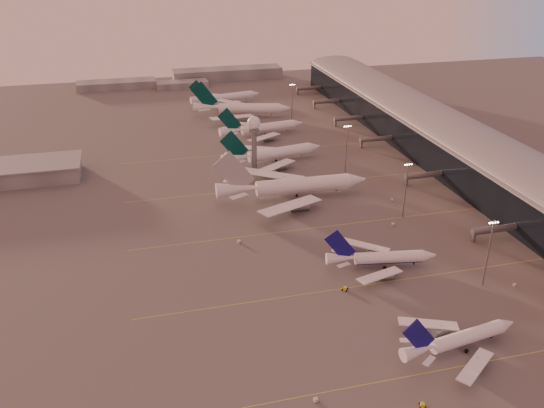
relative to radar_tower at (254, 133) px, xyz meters
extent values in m
plane|color=#4F4D4D|center=(-5.00, -120.00, -20.95)|extent=(700.00, 700.00, 0.00)
cube|color=gold|center=(25.00, -155.00, -20.94)|extent=(180.00, 0.25, 0.02)
cube|color=gold|center=(25.00, -110.00, -20.94)|extent=(180.00, 0.25, 0.02)
cube|color=gold|center=(25.00, -65.00, -20.94)|extent=(180.00, 0.25, 0.02)
cube|color=gold|center=(25.00, -20.00, -20.94)|extent=(180.00, 0.25, 0.02)
cube|color=gold|center=(25.00, 30.00, -20.94)|extent=(180.00, 0.25, 0.02)
cube|color=black|center=(103.00, -10.00, -11.95)|extent=(36.00, 360.00, 18.00)
cylinder|color=gray|center=(103.00, -10.00, -2.95)|extent=(10.08, 360.00, 10.08)
cube|color=gray|center=(103.00, -10.00, -2.75)|extent=(40.00, 362.00, 0.80)
cylinder|color=slate|center=(77.00, -92.00, -16.45)|extent=(22.00, 2.80, 2.80)
cube|color=slate|center=(67.00, -92.00, -18.75)|extent=(1.20, 1.20, 4.40)
cylinder|color=slate|center=(77.00, -34.00, -16.45)|extent=(22.00, 2.80, 2.80)
cube|color=slate|center=(67.00, -34.00, -18.75)|extent=(1.20, 1.20, 4.40)
cylinder|color=slate|center=(77.00, 22.00, -16.45)|extent=(22.00, 2.80, 2.80)
cube|color=slate|center=(67.00, 22.00, -18.75)|extent=(1.20, 1.20, 4.40)
cylinder|color=slate|center=(77.00, 64.00, -16.45)|extent=(22.00, 2.80, 2.80)
cube|color=slate|center=(67.00, 64.00, -18.75)|extent=(1.20, 1.20, 4.40)
cylinder|color=slate|center=(77.00, 106.00, -16.45)|extent=(22.00, 2.80, 2.80)
cube|color=slate|center=(67.00, 106.00, -18.75)|extent=(1.20, 1.20, 4.40)
cylinder|color=slate|center=(77.00, 146.00, -16.45)|extent=(22.00, 2.80, 2.80)
cube|color=slate|center=(67.00, 146.00, -18.75)|extent=(1.20, 1.20, 4.40)
cylinder|color=slate|center=(0.00, 0.00, -9.95)|extent=(2.60, 2.60, 22.00)
cylinder|color=slate|center=(0.00, 0.00, 1.55)|extent=(5.20, 5.20, 1.20)
sphere|color=white|center=(0.00, 0.00, 5.45)|extent=(6.40, 6.40, 6.40)
cylinder|color=slate|center=(0.00, 0.00, 9.15)|extent=(0.16, 0.16, 2.00)
cylinder|color=slate|center=(53.00, -120.00, -8.45)|extent=(0.56, 0.56, 25.00)
cube|color=slate|center=(53.00, -120.00, 3.55)|extent=(3.60, 0.25, 0.25)
sphere|color=#FFEABF|center=(51.50, -120.00, 3.15)|extent=(0.56, 0.56, 0.56)
sphere|color=#FFEABF|center=(52.50, -120.00, 3.15)|extent=(0.56, 0.56, 0.56)
sphere|color=#FFEABF|center=(53.50, -120.00, 3.15)|extent=(0.56, 0.56, 0.56)
sphere|color=#FFEABF|center=(54.50, -120.00, 3.15)|extent=(0.56, 0.56, 0.56)
cylinder|color=slate|center=(50.00, -65.00, -8.45)|extent=(0.56, 0.56, 25.00)
cube|color=slate|center=(50.00, -65.00, 3.55)|extent=(3.60, 0.25, 0.25)
sphere|color=#FFEABF|center=(48.50, -65.00, 3.15)|extent=(0.56, 0.56, 0.56)
sphere|color=#FFEABF|center=(49.50, -65.00, 3.15)|extent=(0.56, 0.56, 0.56)
sphere|color=#FFEABF|center=(50.50, -65.00, 3.15)|extent=(0.56, 0.56, 0.56)
sphere|color=#FFEABF|center=(51.50, -65.00, 3.15)|extent=(0.56, 0.56, 0.56)
cylinder|color=slate|center=(45.00, -10.00, -8.45)|extent=(0.56, 0.56, 25.00)
cube|color=slate|center=(45.00, -10.00, 3.55)|extent=(3.60, 0.25, 0.25)
sphere|color=#FFEABF|center=(43.50, -10.00, 3.15)|extent=(0.56, 0.56, 0.56)
sphere|color=#FFEABF|center=(44.50, -10.00, 3.15)|extent=(0.56, 0.56, 0.56)
sphere|color=#FFEABF|center=(45.50, -10.00, 3.15)|extent=(0.56, 0.56, 0.56)
sphere|color=#FFEABF|center=(46.50, -10.00, 3.15)|extent=(0.56, 0.56, 0.56)
cylinder|color=slate|center=(43.00, 80.00, -8.45)|extent=(0.56, 0.56, 25.00)
cube|color=slate|center=(43.00, 80.00, 3.55)|extent=(3.60, 0.25, 0.25)
sphere|color=#FFEABF|center=(41.50, 80.00, 3.15)|extent=(0.56, 0.56, 0.56)
sphere|color=#FFEABF|center=(42.50, 80.00, 3.15)|extent=(0.56, 0.56, 0.56)
sphere|color=#FFEABF|center=(43.50, 80.00, 3.15)|extent=(0.56, 0.56, 0.56)
sphere|color=#FFEABF|center=(44.50, 80.00, 3.15)|extent=(0.56, 0.56, 0.56)
cube|color=slate|center=(-65.00, 200.00, -17.95)|extent=(60.00, 18.00, 6.00)
cube|color=slate|center=(25.00, 210.00, -16.45)|extent=(90.00, 20.00, 9.00)
cube|color=slate|center=(-15.00, 190.00, -18.45)|extent=(40.00, 15.00, 5.00)
cylinder|color=white|center=(29.33, -148.09, -17.55)|extent=(24.82, 7.89, 4.17)
cylinder|color=navy|center=(29.33, -148.09, -18.49)|extent=(24.16, 6.66, 3.00)
cone|color=white|center=(43.76, -145.84, -17.55)|extent=(5.32, 4.85, 4.17)
cone|color=white|center=(12.17, -150.77, -17.03)|extent=(10.78, 5.70, 4.17)
cube|color=white|center=(24.97, -159.14, -18.28)|extent=(16.62, 13.90, 1.31)
cylinder|color=gray|center=(27.55, -156.29, -20.18)|extent=(5.10, 3.41, 2.71)
cube|color=gray|center=(27.55, -156.29, -19.01)|extent=(0.37, 0.32, 1.67)
cube|color=white|center=(21.81, -138.89, -18.28)|extent=(18.07, 9.67, 1.31)
cylinder|color=gray|center=(25.13, -140.82, -20.18)|extent=(5.10, 3.41, 2.71)
cube|color=gray|center=(25.13, -140.82, -19.01)|extent=(0.37, 0.32, 1.67)
cube|color=navy|center=(11.66, -150.85, -11.88)|extent=(11.36, 2.14, 12.42)
cube|color=white|center=(12.94, -155.44, -16.93)|extent=(4.90, 4.17, 0.27)
cube|color=white|center=(11.47, -146.09, -16.93)|extent=(5.05, 3.09, 0.27)
cylinder|color=black|center=(38.51, -146.65, -20.40)|extent=(0.55, 0.55, 1.10)
cylinder|color=black|center=(27.01, -146.01, -20.35)|extent=(1.28, 0.73, 1.21)
cylinder|color=black|center=(27.75, -150.78, -20.35)|extent=(1.28, 0.73, 1.21)
cylinder|color=white|center=(26.64, -100.86, -17.49)|extent=(25.28, 8.27, 4.24)
cylinder|color=navy|center=(26.64, -100.86, -18.44)|extent=(24.60, 7.02, 3.06)
cone|color=white|center=(41.31, -103.30, -17.49)|extent=(5.45, 4.98, 4.24)
cone|color=white|center=(9.19, -97.96, -16.96)|extent=(11.01, 5.90, 4.24)
cube|color=white|center=(18.89, -110.16, -18.23)|extent=(18.42, 9.70, 1.33)
cylinder|color=gray|center=(22.29, -108.22, -20.17)|extent=(5.21, 3.51, 2.76)
cube|color=gray|center=(22.29, -108.22, -18.97)|extent=(0.38, 0.33, 1.70)
cube|color=white|center=(22.31, -89.56, -18.23)|extent=(16.85, 14.28, 1.33)
cylinder|color=gray|center=(24.90, -92.49, -20.17)|extent=(5.21, 3.51, 2.76)
cube|color=gray|center=(24.90, -92.49, -18.97)|extent=(0.38, 0.33, 1.70)
cube|color=navy|center=(8.67, -97.88, -11.71)|extent=(11.55, 2.30, 12.65)
cube|color=white|center=(8.43, -102.73, -16.85)|extent=(5.14, 3.11, 0.28)
cube|color=white|center=(10.01, -93.21, -16.85)|extent=(4.98, 4.27, 0.28)
cylinder|color=black|center=(35.98, -102.42, -20.39)|extent=(0.56, 0.56, 1.12)
cylinder|color=black|center=(25.06, -98.11, -20.34)|extent=(1.30, 0.75, 1.23)
cylinder|color=black|center=(24.25, -102.96, -20.34)|extent=(1.30, 0.75, 1.23)
cylinder|color=white|center=(14.89, -34.15, -16.26)|extent=(43.45, 8.11, 6.76)
cylinder|color=white|center=(14.89, -34.15, -17.78)|extent=(42.52, 6.19, 4.87)
cone|color=white|center=(40.69, -34.96, -16.26)|extent=(8.58, 7.02, 6.76)
cone|color=white|center=(-15.79, -33.19, -15.42)|extent=(18.34, 7.32, 6.76)
cube|color=white|center=(3.78, -51.80, -17.44)|extent=(31.03, 20.17, 2.01)
cylinder|color=gray|center=(9.14, -47.71, -20.19)|extent=(8.51, 4.65, 4.39)
cube|color=gray|center=(9.14, -47.71, -18.63)|extent=(0.34, 0.28, 2.70)
cube|color=white|center=(4.90, -15.84, -17.44)|extent=(30.52, 21.67, 2.01)
cylinder|color=gray|center=(10.00, -20.25, -20.19)|extent=(8.51, 4.65, 4.39)
cube|color=gray|center=(10.00, -20.25, -18.63)|extent=(0.34, 0.28, 2.70)
cube|color=#9A9CA1|center=(-16.70, -33.16, -7.43)|extent=(18.74, 0.97, 20.06)
cube|color=white|center=(-16.42, -41.55, -15.25)|extent=(8.92, 6.30, 0.27)
cube|color=white|center=(-15.89, -24.81, -15.25)|extent=(8.87, 6.68, 0.27)
cylinder|color=black|center=(31.32, -34.66, -20.40)|extent=(0.55, 0.55, 1.09)
cylinder|color=black|center=(11.48, -31.64, -20.35)|extent=(1.22, 0.58, 1.20)
cylinder|color=black|center=(11.33, -36.44, -20.35)|extent=(1.22, 0.58, 1.20)
cylinder|color=white|center=(16.47, 12.82, -16.99)|extent=(35.18, 11.62, 5.60)
cylinder|color=white|center=(16.47, 12.82, -18.25)|extent=(34.22, 9.96, 4.03)
cone|color=white|center=(36.88, 16.47, -16.99)|extent=(7.60, 6.70, 5.60)
cone|color=white|center=(-7.80, 8.48, -16.29)|extent=(15.33, 8.08, 5.60)
cube|color=white|center=(10.61, -3.07, -17.97)|extent=(23.45, 20.17, 1.66)
cylinder|color=gray|center=(14.19, 1.08, -20.27)|extent=(7.26, 4.77, 3.64)
cube|color=gray|center=(14.19, 1.08, -18.95)|extent=(0.33, 0.29, 2.24)
cube|color=white|center=(5.48, 25.70, -17.97)|extent=(25.80, 13.30, 1.66)
cylinder|color=gray|center=(10.27, 23.05, -20.27)|extent=(7.26, 4.77, 3.64)
cube|color=gray|center=(10.27, 23.05, -18.95)|extent=(0.33, 0.29, 2.24)
cube|color=#02312E|center=(-8.52, 8.36, -9.60)|extent=(15.23, 3.04, 16.58)
cube|color=white|center=(-6.86, 1.82, -16.15)|extent=(6.92, 6.00, 0.24)
cube|color=white|center=(-9.22, 15.06, -16.15)|extent=(7.16, 4.26, 0.24)
cylinder|color=black|center=(29.47, 15.14, -20.47)|extent=(0.48, 0.48, 0.97)
cylinder|color=black|center=(13.34, 14.42, -20.42)|extent=(1.13, 0.66, 1.06)
cylinder|color=black|center=(14.09, 10.24, -20.42)|extent=(1.13, 0.66, 1.06)
cylinder|color=white|center=(21.43, 57.74, -17.21)|extent=(33.25, 10.05, 5.29)
cylinder|color=white|center=(21.43, 57.74, -18.40)|extent=(32.38, 8.49, 3.81)
cone|color=white|center=(40.81, 60.61, -17.21)|extent=(7.06, 6.17, 5.29)
cone|color=white|center=(-1.61, 54.33, -16.54)|extent=(14.39, 7.26, 5.29)
cube|color=white|center=(15.45, 42.90, -18.13)|extent=(22.45, 18.60, 1.57)
cylinder|color=gray|center=(18.95, 46.71, -20.31)|extent=(6.79, 4.34, 3.44)
cube|color=gray|center=(18.95, 46.71, -19.06)|extent=(0.30, 0.27, 2.12)
cube|color=white|center=(11.41, 70.21, -18.13)|extent=(24.31, 13.19, 1.57)
cylinder|color=gray|center=(15.86, 67.57, -20.31)|extent=(6.79, 4.34, 3.44)
cube|color=gray|center=(15.86, 67.57, -19.06)|extent=(0.30, 0.27, 2.12)
cube|color=#02312E|center=(-2.29, 54.22, -10.22)|extent=(14.45, 2.45, 15.67)
cube|color=white|center=(-0.91, 48.01, -16.41)|extent=(6.59, 5.56, 0.23)
cube|color=white|center=(-2.78, 60.58, -16.41)|extent=(6.78, 4.19, 0.23)
cylinder|color=black|center=(33.77, 59.57, -20.49)|extent=(0.46, 0.46, 0.91)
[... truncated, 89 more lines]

